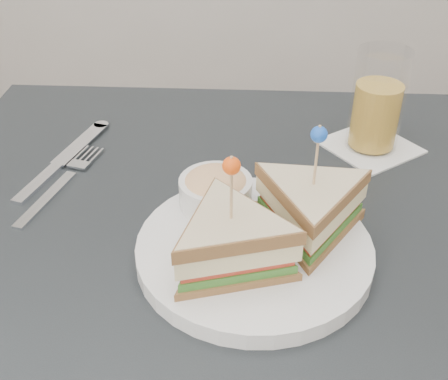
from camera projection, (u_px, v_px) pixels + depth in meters
table at (216, 274)px, 0.72m from camera, size 0.80×0.80×0.75m
plate_meal at (262, 226)px, 0.61m from camera, size 0.33×0.32×0.16m
cutlery_fork at (64, 180)px, 0.76m from camera, size 0.07×0.20×0.01m
cutlery_knife at (61, 162)px, 0.80m from camera, size 0.08×0.23×0.01m
drink_set at (377, 107)px, 0.80m from camera, size 0.17×0.17×0.15m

